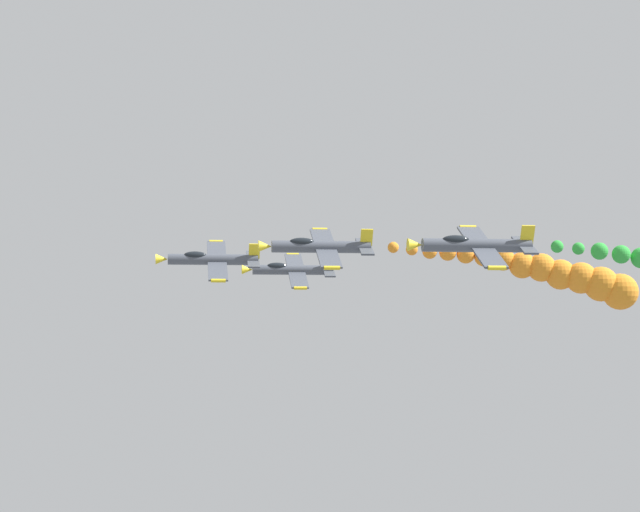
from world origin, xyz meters
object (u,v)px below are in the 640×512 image
(airplane_lead, at_px, (211,259))
(airplane_right_inner, at_px, (291,270))
(airplane_left_inner, at_px, (319,247))
(airplane_left_outer, at_px, (475,245))

(airplane_lead, height_order, airplane_right_inner, airplane_lead)
(airplane_lead, height_order, airplane_left_inner, airplane_left_inner)
(airplane_lead, distance_m, airplane_right_inner, 14.63)
(airplane_left_inner, relative_size, airplane_right_inner, 1.00)
(airplane_lead, distance_m, airplane_left_outer, 31.37)
(airplane_lead, xyz_separation_m, airplane_left_outer, (-23.71, -20.55, -0.14))
(airplane_left_inner, bearing_deg, airplane_right_inner, 0.51)
(airplane_lead, bearing_deg, airplane_left_inner, -141.15)
(airplane_lead, distance_m, airplane_left_inner, 15.02)
(airplane_right_inner, xyz_separation_m, airplane_left_outer, (-35.07, -11.34, 0.27))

